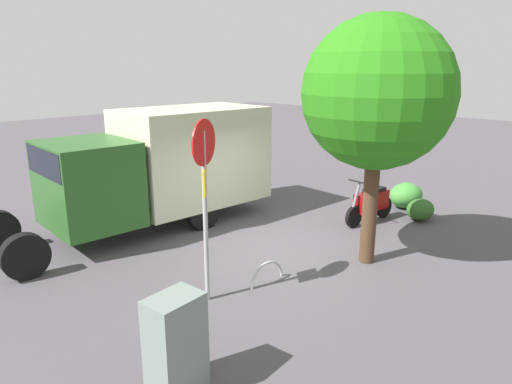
# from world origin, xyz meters

# --- Properties ---
(ground_plane) EXTENTS (60.00, 60.00, 0.00)m
(ground_plane) POSITION_xyz_m (0.00, 0.00, 0.00)
(ground_plane) COLOR #4D474E
(box_truck_near) EXTENTS (6.95, 2.60, 2.90)m
(box_truck_near) POSITION_xyz_m (0.77, -3.22, 1.60)
(box_truck_near) COLOR black
(box_truck_near) RESTS_ON ground
(motorcycle) EXTENTS (1.81, 0.57, 1.20)m
(motorcycle) POSITION_xyz_m (-3.08, 0.51, 0.52)
(motorcycle) COLOR black
(motorcycle) RESTS_ON ground
(stop_sign) EXTENTS (0.71, 0.33, 3.15)m
(stop_sign) POSITION_xyz_m (2.56, 0.65, 2.10)
(stop_sign) COLOR #9E9EA3
(stop_sign) RESTS_ON ground
(street_tree) EXTENTS (2.92, 2.92, 4.91)m
(street_tree) POSITION_xyz_m (-0.80, 1.78, 3.43)
(street_tree) COLOR #47301E
(street_tree) RESTS_ON ground
(utility_cabinet) EXTENTS (0.72, 0.53, 1.30)m
(utility_cabinet) POSITION_xyz_m (4.34, 2.16, 0.65)
(utility_cabinet) COLOR slate
(utility_cabinet) RESTS_ON ground
(bike_rack_hoop) EXTENTS (0.85, 0.08, 0.85)m
(bike_rack_hoop) POSITION_xyz_m (1.36, 0.94, 0.00)
(bike_rack_hoop) COLOR #B7B7BC
(bike_rack_hoop) RESTS_ON ground
(shrub_near_sign) EXTENTS (1.05, 0.86, 0.72)m
(shrub_near_sign) POSITION_xyz_m (-4.90, 0.59, 0.36)
(shrub_near_sign) COLOR #408B38
(shrub_near_sign) RESTS_ON ground
(shrub_mid_verge) EXTENTS (0.82, 0.67, 0.56)m
(shrub_mid_verge) POSITION_xyz_m (-4.14, 1.38, 0.28)
(shrub_mid_verge) COLOR #2E5D23
(shrub_mid_verge) RESTS_ON ground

